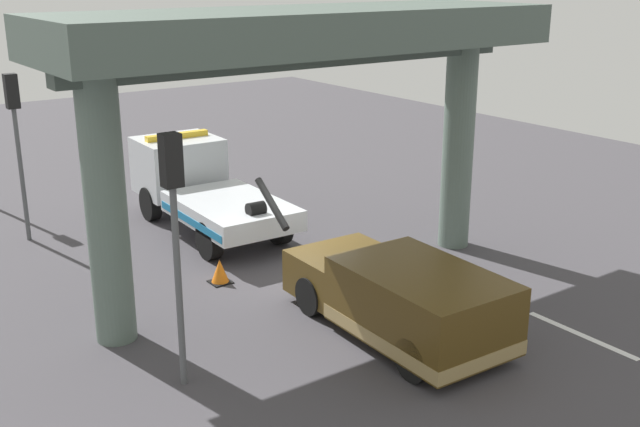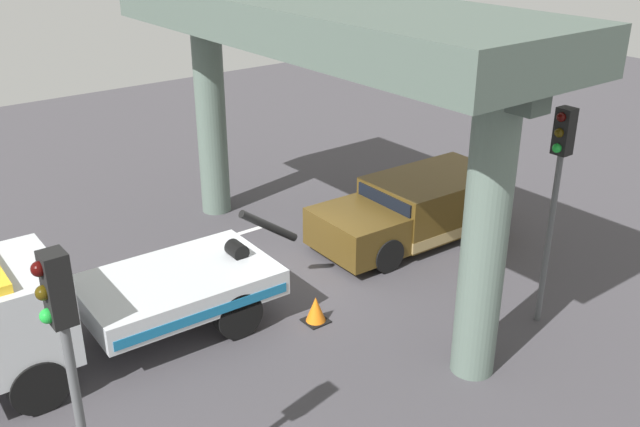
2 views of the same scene
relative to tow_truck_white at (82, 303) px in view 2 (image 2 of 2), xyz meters
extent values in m
cube|color=#423F44|center=(-4.94, 0.02, -1.25)|extent=(60.00, 40.00, 0.10)
cube|color=silver|center=(-10.94, -2.96, -1.20)|extent=(2.60, 0.16, 0.01)
cube|color=silver|center=(-4.94, -2.96, -1.20)|extent=(2.60, 0.16, 0.01)
cube|color=silver|center=(-1.93, 0.06, -0.28)|extent=(3.92, 2.52, 0.55)
cube|color=silver|center=(1.40, -0.05, 0.27)|extent=(2.12, 2.37, 1.65)
cube|color=#196B9E|center=(-1.89, 1.27, -0.36)|extent=(3.65, 0.14, 0.20)
cylinder|color=black|center=(-4.12, 0.13, 0.46)|extent=(1.42, 0.23, 1.07)
cylinder|color=black|center=(-3.31, 0.11, 0.12)|extent=(0.37, 0.46, 0.36)
cylinder|color=black|center=(1.23, 1.00, -0.70)|extent=(1.01, 0.35, 1.00)
cylinder|color=black|center=(1.16, -1.08, -0.70)|extent=(1.01, 0.35, 1.00)
cylinder|color=black|center=(-2.66, 1.13, -0.70)|extent=(1.01, 0.35, 1.00)
cylinder|color=black|center=(-2.73, -0.95, -0.70)|extent=(1.01, 0.35, 1.00)
cube|color=#4C3814|center=(-9.36, 0.04, -0.30)|extent=(3.53, 2.31, 1.35)
cube|color=#4C3814|center=(-6.77, -0.04, -0.50)|extent=(1.80, 2.17, 0.95)
cube|color=black|center=(-7.61, -0.01, 0.00)|extent=(0.12, 1.94, 0.59)
cube|color=#9E8451|center=(-9.36, 0.04, -0.79)|extent=(3.55, 2.33, 0.28)
cylinder|color=black|center=(-6.89, 0.93, -0.78)|extent=(0.85, 0.31, 0.84)
cylinder|color=black|center=(-6.95, -0.99, -0.78)|extent=(0.85, 0.31, 0.84)
cylinder|color=black|center=(-10.28, 1.04, -0.78)|extent=(0.85, 0.31, 0.84)
cylinder|color=black|center=(-10.34, -0.88, -0.78)|extent=(0.85, 0.31, 0.84)
cylinder|color=#596B60|center=(-5.54, 4.76, 1.52)|extent=(0.80, 0.80, 5.44)
cylinder|color=#596B60|center=(-5.54, -4.71, 1.52)|extent=(0.80, 0.80, 5.44)
cube|color=#4B5B52|center=(-5.54, 0.02, 4.67)|extent=(3.60, 11.47, 0.87)
cube|color=#3E4A43|center=(-5.54, 0.02, 4.06)|extent=(0.50, 11.07, 0.36)
cylinder|color=#515456|center=(-7.94, 4.46, 0.63)|extent=(0.12, 0.12, 3.67)
cube|color=black|center=(-7.94, 4.46, 2.92)|extent=(0.28, 0.32, 0.90)
sphere|color=#360605|center=(-7.78, 4.46, 3.22)|extent=(0.18, 0.18, 0.18)
sphere|color=#3A2D06|center=(-7.78, 4.46, 2.92)|extent=(0.18, 0.18, 0.18)
sphere|color=green|center=(-7.78, 4.46, 2.62)|extent=(0.18, 0.18, 0.18)
cube|color=black|center=(1.56, 4.46, 2.88)|extent=(0.28, 0.32, 0.90)
sphere|color=#360605|center=(1.72, 4.46, 3.18)|extent=(0.18, 0.18, 0.18)
sphere|color=#3A2D06|center=(1.72, 4.46, 2.88)|extent=(0.18, 0.18, 0.18)
sphere|color=green|center=(1.72, 4.46, 2.58)|extent=(0.18, 0.18, 0.18)
cone|color=orange|center=(-4.21, 1.67, -0.91)|extent=(0.44, 0.44, 0.58)
cube|color=black|center=(-4.21, 1.67, -1.19)|extent=(0.49, 0.49, 0.03)
camera|label=1|loc=(-19.37, 9.69, 5.93)|focal=43.41mm
camera|label=2|loc=(3.47, 11.77, 6.87)|focal=39.89mm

